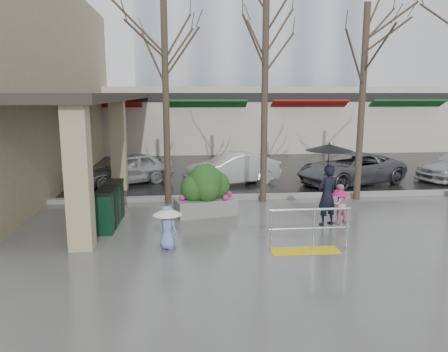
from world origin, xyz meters
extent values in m
plane|color=#51514F|center=(0.00, 0.00, 0.00)|extent=(120.00, 120.00, 0.00)
cube|color=black|center=(0.00, 22.00, 0.01)|extent=(120.00, 36.00, 0.01)
cube|color=gray|center=(0.00, 4.00, 0.07)|extent=(120.00, 0.30, 0.15)
cube|color=#2D2823|center=(-4.80, 8.00, 3.62)|extent=(2.80, 18.00, 0.25)
cube|color=tan|center=(-3.90, -0.50, 1.75)|extent=(0.55, 0.55, 3.50)
cube|color=tan|center=(-3.90, 6.00, 1.75)|extent=(0.55, 0.55, 3.50)
cube|color=beige|center=(2.00, 18.00, 2.00)|extent=(34.00, 6.00, 4.00)
cube|color=maroon|center=(-6.00, 15.10, 2.85)|extent=(4.50, 1.68, 0.87)
cube|color=#0F4C1E|center=(0.00, 15.10, 2.85)|extent=(4.50, 1.68, 0.87)
cube|color=maroon|center=(6.00, 15.10, 2.85)|extent=(4.50, 1.68, 0.87)
cube|color=#0F4C1E|center=(12.00, 15.10, 2.85)|extent=(4.50, 1.68, 0.87)
cube|color=black|center=(2.00, 15.10, 3.40)|extent=(34.00, 0.35, 0.50)
cube|color=yellow|center=(1.30, -1.20, 0.01)|extent=(1.60, 0.50, 0.02)
cylinder|color=silver|center=(0.50, -1.20, 0.50)|extent=(0.05, 0.05, 1.00)
cylinder|color=silver|center=(1.50, -1.20, 0.50)|extent=(0.05, 0.05, 1.00)
cylinder|color=silver|center=(2.30, -1.20, 0.50)|extent=(0.05, 0.05, 1.00)
cylinder|color=silver|center=(1.40, -1.20, 1.00)|extent=(1.90, 0.06, 0.06)
cylinder|color=silver|center=(1.40, -1.20, 0.55)|extent=(1.90, 0.04, 0.04)
cylinder|color=#382B21|center=(-2.00, 3.60, 3.40)|extent=(0.22, 0.22, 6.80)
cylinder|color=#382B21|center=(1.20, 3.60, 3.50)|extent=(0.22, 0.22, 7.00)
cylinder|color=#382B21|center=(4.50, 3.60, 3.25)|extent=(0.22, 0.22, 6.50)
imported|color=black|center=(2.46, 0.76, 0.85)|extent=(0.73, 0.63, 1.70)
cylinder|color=black|center=(2.46, 0.76, 1.73)|extent=(0.02, 0.02, 1.08)
cone|color=black|center=(2.46, 0.76, 2.18)|extent=(1.29, 1.29, 0.18)
sphere|color=black|center=(2.46, 0.76, 2.29)|extent=(0.05, 0.05, 0.05)
imported|color=pink|center=(2.85, 0.91, 0.56)|extent=(0.67, 0.61, 1.12)
cylinder|color=black|center=(2.85, 0.91, 0.77)|extent=(0.02, 0.02, 0.49)
cone|color=#D42165|center=(2.85, 0.91, 0.92)|extent=(0.65, 0.65, 0.18)
sphere|color=black|center=(2.85, 0.91, 1.03)|extent=(0.05, 0.05, 0.05)
imported|color=#748ACE|center=(-1.88, -0.74, 0.53)|extent=(0.61, 0.59, 1.05)
cylinder|color=black|center=(-1.88, -0.74, 0.77)|extent=(0.02, 0.02, 0.49)
cone|color=white|center=(-1.88, -0.74, 0.93)|extent=(0.68, 0.68, 0.18)
sphere|color=black|center=(-1.88, -0.74, 1.04)|extent=(0.05, 0.05, 0.05)
cube|color=slate|center=(-0.84, 2.15, 0.25)|extent=(1.94, 1.29, 0.49)
ellipsoid|color=#164717|center=(-0.84, 2.15, 0.98)|extent=(1.09, 0.98, 1.14)
sphere|color=#164717|center=(-1.19, 2.05, 0.85)|extent=(0.78, 0.78, 0.78)
sphere|color=#164717|center=(-0.50, 2.30, 0.86)|extent=(0.83, 0.83, 0.83)
cube|color=#0B321C|center=(-3.55, 0.56, 0.52)|extent=(0.44, 0.44, 1.04)
cube|color=black|center=(-3.55, 0.56, 1.09)|extent=(0.47, 0.47, 0.08)
cube|color=black|center=(-3.53, 1.08, 0.52)|extent=(0.44, 0.44, 1.04)
cube|color=black|center=(-3.53, 1.08, 1.09)|extent=(0.47, 0.47, 0.08)
cube|color=#0D3A1D|center=(-3.51, 1.60, 0.52)|extent=(0.44, 0.44, 1.04)
cube|color=black|center=(-3.51, 1.60, 1.09)|extent=(0.47, 0.47, 0.08)
cube|color=black|center=(-3.49, 2.12, 0.52)|extent=(0.44, 0.44, 1.04)
cube|color=black|center=(-3.49, 2.12, 1.09)|extent=(0.47, 0.47, 0.08)
imported|color=#B0B0B5|center=(-3.76, 7.01, 0.63)|extent=(3.97, 3.04, 1.26)
imported|color=silver|center=(0.50, 6.56, 0.63)|extent=(4.05, 2.49, 1.26)
imported|color=#525459|center=(5.26, 6.17, 0.63)|extent=(4.98, 3.59, 1.26)
camera|label=1|loc=(-1.50, -10.65, 3.62)|focal=35.00mm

